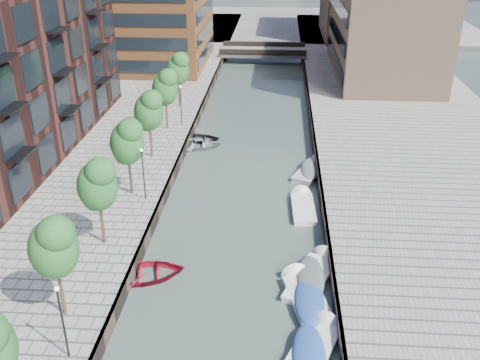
# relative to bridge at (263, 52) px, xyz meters

# --- Properties ---
(water) EXTENTS (300.00, 300.00, 0.00)m
(water) POSITION_rel_bridge_xyz_m (0.00, -32.00, -1.39)
(water) COLOR #38473F
(water) RESTS_ON ground
(quay_right) EXTENTS (20.00, 140.00, 1.00)m
(quay_right) POSITION_rel_bridge_xyz_m (16.00, -32.00, -0.89)
(quay_right) COLOR gray
(quay_right) RESTS_ON ground
(quay_wall_left) EXTENTS (0.25, 140.00, 1.00)m
(quay_wall_left) POSITION_rel_bridge_xyz_m (-6.10, -32.00, -0.89)
(quay_wall_left) COLOR #332823
(quay_wall_left) RESTS_ON ground
(quay_wall_right) EXTENTS (0.25, 140.00, 1.00)m
(quay_wall_right) POSITION_rel_bridge_xyz_m (6.10, -32.00, -0.89)
(quay_wall_right) COLOR #332823
(quay_wall_right) RESTS_ON ground
(far_closure) EXTENTS (80.00, 40.00, 1.00)m
(far_closure) POSITION_rel_bridge_xyz_m (0.00, 28.00, -0.89)
(far_closure) COLOR gray
(far_closure) RESTS_ON ground
(apartment_block) EXTENTS (8.00, 38.00, 14.00)m
(apartment_block) POSITION_rel_bridge_xyz_m (-20.00, -42.00, 6.61)
(apartment_block) COLOR black
(apartment_block) RESTS_ON quay_left
(tan_block_near) EXTENTS (12.00, 25.00, 14.00)m
(tan_block_near) POSITION_rel_bridge_xyz_m (16.00, -10.00, 6.61)
(tan_block_near) COLOR #A17D62
(tan_block_near) RESTS_ON quay_right
(bridge) EXTENTS (13.00, 6.00, 1.30)m
(bridge) POSITION_rel_bridge_xyz_m (0.00, 0.00, 0.00)
(bridge) COLOR gray
(bridge) RESTS_ON ground
(tree_1) EXTENTS (2.50, 2.50, 5.95)m
(tree_1) POSITION_rel_bridge_xyz_m (-8.50, -61.00, 3.92)
(tree_1) COLOR #382619
(tree_1) RESTS_ON quay_left
(tree_2) EXTENTS (2.50, 2.50, 5.95)m
(tree_2) POSITION_rel_bridge_xyz_m (-8.50, -54.00, 3.92)
(tree_2) COLOR #382619
(tree_2) RESTS_ON quay_left
(tree_3) EXTENTS (2.50, 2.50, 5.95)m
(tree_3) POSITION_rel_bridge_xyz_m (-8.50, -47.00, 3.92)
(tree_3) COLOR #382619
(tree_3) RESTS_ON quay_left
(tree_4) EXTENTS (2.50, 2.50, 5.95)m
(tree_4) POSITION_rel_bridge_xyz_m (-8.50, -40.00, 3.92)
(tree_4) COLOR #382619
(tree_4) RESTS_ON quay_left
(tree_5) EXTENTS (2.50, 2.50, 5.95)m
(tree_5) POSITION_rel_bridge_xyz_m (-8.50, -33.00, 3.92)
(tree_5) COLOR #382619
(tree_5) RESTS_ON quay_left
(tree_6) EXTENTS (2.50, 2.50, 5.95)m
(tree_6) POSITION_rel_bridge_xyz_m (-8.50, -26.00, 3.92)
(tree_6) COLOR #382619
(tree_6) RESTS_ON quay_left
(lamp_0) EXTENTS (0.24, 0.24, 4.12)m
(lamp_0) POSITION_rel_bridge_xyz_m (-7.20, -64.00, 2.12)
(lamp_0) COLOR black
(lamp_0) RESTS_ON quay_left
(lamp_1) EXTENTS (0.24, 0.24, 4.12)m
(lamp_1) POSITION_rel_bridge_xyz_m (-7.20, -48.00, 2.12)
(lamp_1) COLOR black
(lamp_1) RESTS_ON quay_left
(lamp_2) EXTENTS (0.24, 0.24, 4.12)m
(lamp_2) POSITION_rel_bridge_xyz_m (-7.20, -32.00, 2.12)
(lamp_2) COLOR black
(lamp_2) RESTS_ON quay_left
(sloop_2) EXTENTS (5.87, 4.89, 1.05)m
(sloop_2) POSITION_rel_bridge_xyz_m (-5.40, -56.25, -1.39)
(sloop_2) COLOR maroon
(sloop_2) RESTS_ON ground
(sloop_3) EXTENTS (5.55, 4.36, 1.04)m
(sloop_3) POSITION_rel_bridge_xyz_m (-5.36, -35.53, -1.39)
(sloop_3) COLOR beige
(sloop_3) RESTS_ON ground
(sloop_4) EXTENTS (4.68, 3.49, 0.93)m
(sloop_4) POSITION_rel_bridge_xyz_m (-5.40, -33.72, -1.39)
(sloop_4) COLOR black
(sloop_4) RESTS_ON ground
(motorboat_0) EXTENTS (3.20, 5.75, 1.82)m
(motorboat_0) POSITION_rel_bridge_xyz_m (4.48, -57.85, -1.17)
(motorboat_0) COLOR white
(motorboat_0) RESTS_ON ground
(motorboat_1) EXTENTS (3.70, 5.69, 1.80)m
(motorboat_1) POSITION_rel_bridge_xyz_m (4.96, -55.63, -1.17)
(motorboat_1) COLOR white
(motorboat_1) RESTS_ON ground
(motorboat_2) EXTENTS (1.88, 4.91, 1.61)m
(motorboat_2) POSITION_rel_bridge_xyz_m (4.62, -46.57, -1.30)
(motorboat_2) COLOR white
(motorboat_2) RESTS_ON ground
(motorboat_3) EXTENTS (3.71, 5.69, 1.80)m
(motorboat_3) POSITION_rel_bridge_xyz_m (4.60, -62.05, -1.17)
(motorboat_3) COLOR silver
(motorboat_3) RESTS_ON ground
(motorboat_4) EXTENTS (3.41, 5.25, 1.66)m
(motorboat_4) POSITION_rel_bridge_xyz_m (5.58, -40.14, -1.19)
(motorboat_4) COLOR #B1B2AF
(motorboat_4) RESTS_ON ground
(car) EXTENTS (2.53, 4.47, 1.43)m
(car) POSITION_rel_bridge_xyz_m (11.26, -8.15, 0.33)
(car) COLOR silver
(car) RESTS_ON quay_right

